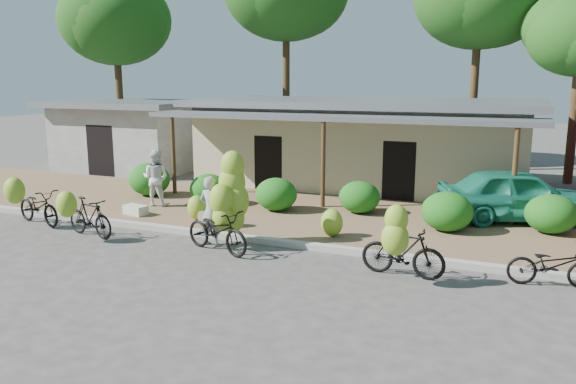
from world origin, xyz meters
name	(u,v)px	position (x,y,z in m)	size (l,w,h in m)	color
ground	(231,268)	(0.00, 0.00, 0.00)	(100.00, 100.00, 0.00)	#413F3C
sidewalk	(310,216)	(0.00, 5.00, 0.06)	(60.00, 6.00, 0.12)	brown
curb	(269,241)	(0.00, 2.00, 0.07)	(60.00, 0.25, 0.15)	#A8A399
shop_main	(364,142)	(0.00, 10.93, 1.72)	(13.00, 8.50, 3.35)	#B9AC8C
shop_grey	(136,134)	(-11.00, 10.99, 1.62)	(7.00, 6.00, 3.15)	#AAA9A4
tree_back_left	(114,19)	(-13.69, 13.11, 7.13)	(5.63, 5.55, 9.25)	#49311D
tree_near_right	(576,32)	(7.31, 14.61, 5.92)	(4.28, 4.09, 7.52)	#49311D
hedge_0	(149,179)	(-6.18, 5.43, 0.69)	(1.47, 1.32, 1.14)	#135715
hedge_1	(209,189)	(-3.53, 5.01, 0.62)	(1.27, 1.14, 0.99)	#135715
hedge_2	(276,194)	(-1.14, 5.02, 0.63)	(1.31, 1.18, 1.02)	#135715
hedge_3	(359,197)	(1.31, 5.72, 0.61)	(1.25, 1.13, 0.98)	#135715
hedge_4	(447,212)	(4.03, 4.62, 0.65)	(1.36, 1.22, 1.06)	#135715
hedge_5	(551,214)	(6.58, 5.45, 0.64)	(1.33, 1.19, 1.04)	#135715
bike_far_left	(35,204)	(-6.97, 1.17, 0.60)	(2.08, 1.46, 1.47)	black
bike_left	(86,215)	(-4.66, 0.68, 0.60)	(1.82, 1.30, 1.35)	black
bike_center	(224,212)	(-0.79, 1.15, 0.94)	(2.12, 1.46, 2.42)	black
bike_right	(401,247)	(3.60, 0.79, 0.68)	(1.83, 1.20, 1.68)	black
bike_far_right	(552,265)	(6.50, 1.50, 0.45)	(1.78, 0.83, 0.90)	black
loose_banana_a	(197,207)	(-2.78, 3.08, 0.48)	(0.57, 0.48, 0.71)	#91A92A
loose_banana_b	(220,214)	(-1.77, 2.66, 0.46)	(0.54, 0.46, 0.68)	#91A92A
loose_banana_c	(332,223)	(1.38, 2.91, 0.48)	(0.58, 0.49, 0.73)	#91A92A
sack_near	(214,215)	(-2.27, 3.18, 0.27)	(0.85, 0.40, 0.30)	white
sack_far	(136,210)	(-4.82, 2.89, 0.26)	(0.75, 0.38, 0.28)	white
vendor	(211,211)	(-1.28, 1.35, 0.88)	(0.64, 0.42, 1.76)	gray
bystander	(156,178)	(-5.00, 4.20, 1.02)	(0.87, 0.68, 1.79)	silver
teal_van	(518,195)	(5.73, 6.54, 0.88)	(1.79, 4.46, 1.52)	#1B7A5F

